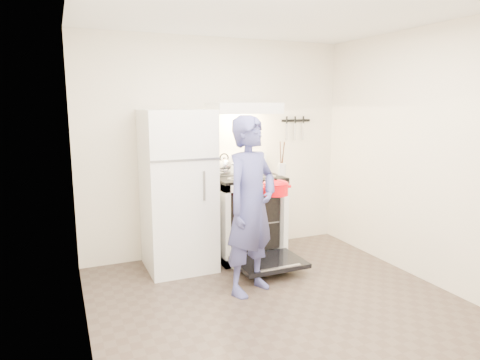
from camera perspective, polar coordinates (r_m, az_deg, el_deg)
name	(u,v)px	position (r m, az deg, el deg)	size (l,w,h in m)	color
floor	(292,315)	(3.81, 6.95, -17.46)	(3.60, 3.60, 0.00)	#493D33
back_wall	(217,148)	(5.04, -3.08, 4.33)	(3.20, 0.02, 2.50)	beige
refrigerator	(178,190)	(4.59, -8.32, -1.39)	(0.70, 0.70, 1.70)	white
stove_body	(246,217)	(4.97, 0.81, -5.01)	(0.76, 0.65, 0.92)	white
cooktop	(246,177)	(4.87, 0.82, 0.39)	(0.76, 0.65, 0.03)	black
backsplash	(236,164)	(5.11, -0.48, 2.17)	(0.76, 0.07, 0.20)	white
oven_door	(269,262)	(4.56, 3.90, -10.87)	(0.70, 0.54, 0.04)	black
oven_rack	(246,219)	(4.98, 0.81, -5.23)	(0.60, 0.52, 0.01)	slate
range_hood	(244,108)	(4.86, 0.48, 9.57)	(0.76, 0.50, 0.12)	white
knife_strip	(296,120)	(5.45, 7.46, 7.87)	(0.40, 0.02, 0.03)	black
pizza_stone	(243,219)	(4.94, 0.44, -5.18)	(0.36, 0.36, 0.02)	brown
tea_kettle	(224,164)	(4.90, -2.13, 2.11)	(0.21, 0.17, 0.25)	silver
utensil_jar	(282,169)	(4.76, 5.61, 1.46)	(0.09, 0.09, 0.13)	silver
person	(251,206)	(3.95, 1.48, -3.49)	(0.61, 0.40, 1.66)	#3D417D
dutch_oven	(276,189)	(4.33, 4.79, -1.22)	(0.32, 0.25, 0.22)	red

